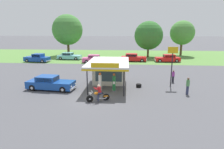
# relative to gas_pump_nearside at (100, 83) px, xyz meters

# --- Properties ---
(ground_plane) EXTENTS (300.00, 300.00, 0.00)m
(ground_plane) POSITION_rel_gas_pump_nearside_xyz_m (-0.23, -2.17, -0.91)
(ground_plane) COLOR #4C4C51
(grass_verge_strip) EXTENTS (120.00, 24.00, 0.01)m
(grass_verge_strip) POSITION_rel_gas_pump_nearside_xyz_m (-0.23, 27.83, -0.91)
(grass_verge_strip) COLOR #56843D
(grass_verge_strip) RESTS_ON ground
(service_station_kiosk) EXTENTS (4.51, 7.31, 3.34)m
(service_station_kiosk) POSITION_rel_gas_pump_nearside_xyz_m (0.74, 3.02, 0.79)
(service_station_kiosk) COLOR beige
(service_station_kiosk) RESTS_ON ground
(gas_pump_nearside) EXTENTS (0.44, 0.44, 1.99)m
(gas_pump_nearside) POSITION_rel_gas_pump_nearside_xyz_m (0.00, 0.00, 0.00)
(gas_pump_nearside) COLOR slate
(gas_pump_nearside) RESTS_ON ground
(gas_pump_offside) EXTENTS (0.44, 0.44, 1.93)m
(gas_pump_offside) POSITION_rel_gas_pump_nearside_xyz_m (1.49, -0.00, -0.03)
(gas_pump_offside) COLOR slate
(gas_pump_offside) RESTS_ON ground
(motorcycle_with_rider) EXTENTS (2.06, 0.99, 1.58)m
(motorcycle_with_rider) POSITION_rel_gas_pump_nearside_xyz_m (0.26, -3.08, -0.26)
(motorcycle_with_rider) COLOR black
(motorcycle_with_rider) RESTS_ON ground
(featured_classic_sedan) EXTENTS (5.44, 2.38, 1.49)m
(featured_classic_sedan) POSITION_rel_gas_pump_nearside_xyz_m (-5.48, 0.12, -0.23)
(featured_classic_sedan) COLOR #19479E
(featured_classic_sedan) RESTS_ON ground
(parked_car_back_row_far_left) EXTENTS (5.09, 2.05, 1.47)m
(parked_car_back_row_far_left) POSITION_rel_gas_pump_nearside_xyz_m (10.90, 19.45, -0.24)
(parked_car_back_row_far_left) COLOR red
(parked_car_back_row_far_left) RESTS_ON ground
(parked_car_back_row_left) EXTENTS (5.52, 2.08, 1.52)m
(parked_car_back_row_left) POSITION_rel_gas_pump_nearside_xyz_m (-3.18, 17.40, -0.22)
(parked_car_back_row_left) COLOR #E55993
(parked_car_back_row_left) RESTS_ON ground
(parked_car_back_row_right) EXTENTS (5.32, 2.32, 1.53)m
(parked_car_back_row_right) POSITION_rel_gas_pump_nearside_xyz_m (4.10, 19.69, -0.20)
(parked_car_back_row_right) COLOR red
(parked_car_back_row_right) RESTS_ON ground
(parked_car_back_row_far_right) EXTENTS (5.26, 2.22, 1.47)m
(parked_car_back_row_far_right) POSITION_rel_gas_pump_nearside_xyz_m (-9.48, 21.01, -0.24)
(parked_car_back_row_far_right) COLOR #7AC6D1
(parked_car_back_row_far_right) RESTS_ON ground
(parked_car_second_row_spare) EXTENTS (5.21, 2.52, 1.63)m
(parked_car_second_row_spare) POSITION_rel_gas_pump_nearside_xyz_m (-14.90, 17.48, -0.18)
(parked_car_second_row_spare) COLOR #19479E
(parked_car_second_row_spare) RESTS_ON ground
(bystander_leaning_by_kiosk) EXTENTS (0.34, 0.34, 1.52)m
(bystander_leaning_by_kiosk) POSITION_rel_gas_pump_nearside_xyz_m (8.52, 4.04, -0.12)
(bystander_leaning_by_kiosk) COLOR black
(bystander_leaning_by_kiosk) RESTS_ON ground
(bystander_chatting_near_pumps) EXTENTS (0.34, 0.34, 1.75)m
(bystander_chatting_near_pumps) POSITION_rel_gas_pump_nearside_xyz_m (8.93, -0.51, 0.02)
(bystander_chatting_near_pumps) COLOR #2D3351
(bystander_chatting_near_pumps) RESTS_ON ground
(tree_oak_distant_spare) EXTENTS (6.40, 6.40, 8.12)m
(tree_oak_distant_spare) POSITION_rel_gas_pump_nearside_xyz_m (7.53, 25.73, 3.87)
(tree_oak_distant_spare) COLOR brown
(tree_oak_distant_spare) RESTS_ON ground
(tree_oak_far_right) EXTENTS (7.23, 7.23, 9.77)m
(tree_oak_far_right) POSITION_rel_gas_pump_nearside_xyz_m (-11.49, 27.34, 5.23)
(tree_oak_far_right) COLOR brown
(tree_oak_far_right) RESTS_ON ground
(tree_oak_far_left) EXTENTS (5.72, 5.72, 8.33)m
(tree_oak_far_left) POSITION_rel_gas_pump_nearside_xyz_m (15.87, 28.90, 4.55)
(tree_oak_far_left) COLOR brown
(tree_oak_far_left) RESTS_ON ground
(roadside_pole_sign) EXTENTS (1.10, 0.12, 4.53)m
(roadside_pole_sign) POSITION_rel_gas_pump_nearside_xyz_m (7.86, 2.23, 2.20)
(roadside_pole_sign) COLOR black
(roadside_pole_sign) RESTS_ON ground
(spare_tire_stack) EXTENTS (0.60, 0.60, 0.36)m
(spare_tire_stack) POSITION_rel_gas_pump_nearside_xyz_m (4.19, 1.64, -0.73)
(spare_tire_stack) COLOR black
(spare_tire_stack) RESTS_ON ground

